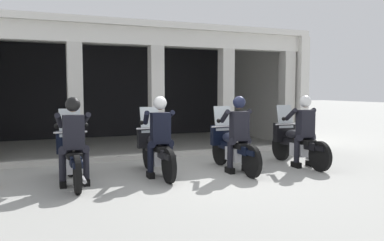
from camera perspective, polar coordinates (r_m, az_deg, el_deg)
name	(u,v)px	position (r m, az deg, el deg)	size (l,w,h in m)	color
ground_plane	(156,152)	(10.79, -5.33, -4.59)	(80.00, 80.00, 0.00)	#999993
station_building	(133,76)	(12.67, -8.62, 6.54)	(9.28, 5.05, 3.44)	black
kerb_strip	(162,155)	(9.88, -4.39, -5.08)	(8.78, 0.24, 0.12)	#B7B5AD
motorcycle_far_left	(73,156)	(7.48, -17.14, -4.98)	(0.62, 2.04, 1.35)	black
police_officer_far_left	(73,134)	(7.14, -17.04, -1.87)	(0.63, 0.61, 1.58)	black
motorcycle_center_left	(156,150)	(7.89, -5.32, -4.30)	(0.62, 2.04, 1.35)	black
police_officer_center_left	(160,130)	(7.57, -4.73, -1.33)	(0.63, 0.61, 1.58)	black
motorcycle_center_right	(232,147)	(8.33, 5.90, -3.84)	(0.62, 2.04, 1.35)	black
police_officer_center_right	(239,127)	(8.02, 6.87, -1.01)	(0.63, 0.61, 1.58)	black
motorcycle_far_right	(296,143)	(9.17, 15.04, -3.19)	(0.62, 2.04, 1.35)	black
police_officer_far_right	(304,125)	(8.90, 16.18, -0.61)	(0.63, 0.61, 1.58)	black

